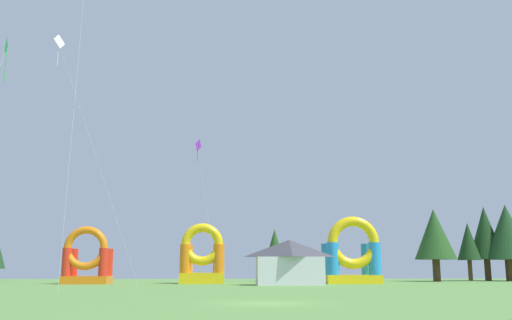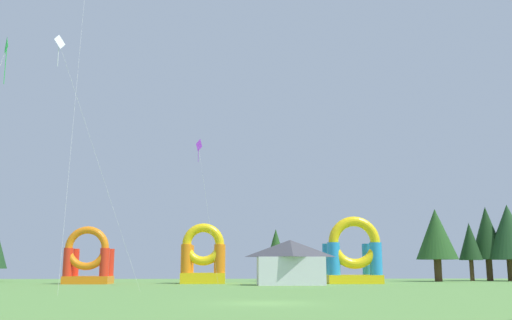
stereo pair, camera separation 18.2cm
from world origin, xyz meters
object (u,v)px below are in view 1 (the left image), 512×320
at_px(kite_green_diamond, 7,50).
at_px(kite_white_diamond, 59,47).
at_px(kite_purple_diamond, 197,147).
at_px(inflatable_blue_arch, 87,262).
at_px(festival_tent, 289,262).
at_px(inflatable_orange_dome, 202,262).
at_px(inflatable_red_slide, 352,259).

bearing_deg(kite_green_diamond, kite_white_diamond, 88.26).
distance_m(kite_purple_diamond, kite_white_diamond, 17.31).
bearing_deg(kite_white_diamond, kite_purple_diamond, 54.33).
relative_size(kite_purple_diamond, inflatable_blue_arch, 2.28).
distance_m(kite_purple_diamond, festival_tent, 14.82).
bearing_deg(inflatable_blue_arch, inflatable_orange_dome, 4.25).
distance_m(kite_purple_diamond, inflatable_blue_arch, 18.32).
relative_size(inflatable_red_slide, inflatable_blue_arch, 1.19).
relative_size(kite_green_diamond, kite_white_diamond, 0.80).
xyz_separation_m(kite_purple_diamond, kite_green_diamond, (-9.97, -22.27, 1.01)).
bearing_deg(inflatable_red_slide, kite_purple_diamond, -154.01).
xyz_separation_m(inflatable_red_slide, inflatable_blue_arch, (-28.71, 0.17, -0.41)).
height_order(kite_purple_diamond, inflatable_red_slide, kite_purple_diamond).
bearing_deg(inflatable_red_slide, inflatable_orange_dome, 176.21).
relative_size(kite_green_diamond, festival_tent, 2.27).
bearing_deg(festival_tent, kite_white_diamond, -138.30).
xyz_separation_m(inflatable_orange_dome, festival_tent, (9.00, -5.82, -0.12)).
bearing_deg(inflatable_blue_arch, kite_green_diamond, -86.11).
bearing_deg(inflatable_blue_arch, kite_white_diamond, -83.87).
distance_m(kite_green_diamond, inflatable_blue_arch, 32.91).
xyz_separation_m(inflatable_orange_dome, inflatable_blue_arch, (-12.33, -0.92, -0.10)).
height_order(kite_purple_diamond, festival_tent, kite_purple_diamond).
bearing_deg(kite_green_diamond, inflatable_red_slide, 48.77).
relative_size(kite_purple_diamond, festival_tent, 2.11).
distance_m(kite_white_diamond, inflatable_orange_dome, 29.35).
bearing_deg(festival_tent, inflatable_orange_dome, 147.11).
relative_size(inflatable_blue_arch, festival_tent, 0.92).
bearing_deg(kite_green_diamond, kite_purple_diamond, 65.87).
bearing_deg(festival_tent, inflatable_red_slide, 32.68).
xyz_separation_m(kite_purple_diamond, kite_white_diamond, (-9.71, -13.53, 4.73)).
distance_m(inflatable_blue_arch, festival_tent, 21.88).
height_order(inflatable_orange_dome, inflatable_blue_arch, inflatable_orange_dome).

